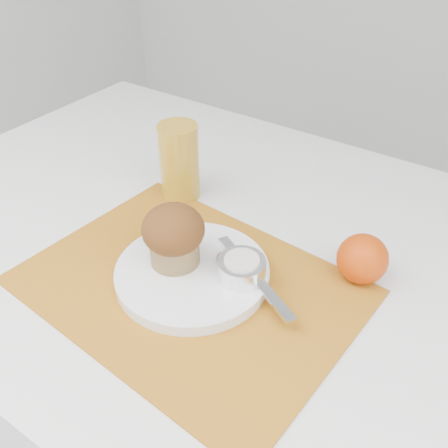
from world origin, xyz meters
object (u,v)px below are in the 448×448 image
Objects in this scene: plate at (192,273)px; muffin at (174,235)px; orange at (362,259)px; table at (224,379)px; juice_glass at (179,162)px.

muffin reaches higher than plate.
table is at bearing -172.89° from orange.
juice_glass is 1.48× the size of muffin.
table is 0.46m from juice_glass.
juice_glass is at bearing 175.57° from orange.
plate is 0.24m from orange.
orange is at bearing -4.43° from juice_glass.
table is 5.48× the size of plate.
table is at bearing 85.30° from muffin.
plate is at bearing -0.04° from muffin.
juice_glass is at bearing 126.08° from muffin.
plate is at bearing -144.91° from orange.
orange is 0.27m from muffin.
orange is 0.53× the size of juice_glass.
juice_glass reaches higher than orange.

